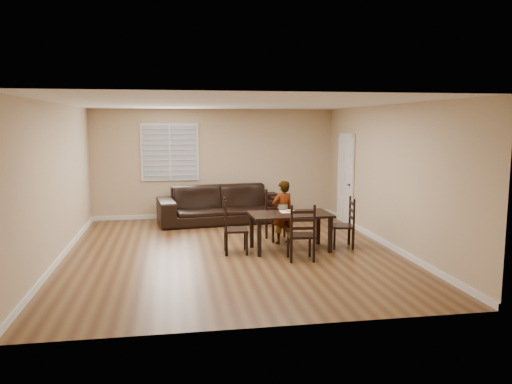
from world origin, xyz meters
The scene contains 11 objects.
ground centered at (0.00, 0.00, 0.00)m, with size 7.00×7.00×0.00m, color brown.
room centered at (0.04, 0.18, 1.81)m, with size 6.04×7.04×2.72m.
dining_table centered at (1.09, -0.07, 0.61)m, with size 1.52×0.90×0.70m.
chair_near centered at (1.03, 0.89, 0.46)m, with size 0.53×0.50×1.02m.
chair_far centered at (1.11, -0.87, 0.45)m, with size 0.48×0.45×0.99m.
chair_left centered at (-0.05, -0.11, 0.45)m, with size 0.44×0.47×1.00m.
chair_right centered at (2.23, -0.05, 0.44)m, with size 0.46×0.49×0.96m.
child centered at (1.07, 0.47, 0.62)m, with size 0.45×0.30×1.25m, color gray.
napkin centered at (1.08, 0.09, 0.70)m, with size 0.29×0.29×0.00m, color beige.
donut centered at (1.10, 0.10, 0.72)m, with size 0.11×0.11×0.04m.
sofa centered at (0.10, 2.75, 0.44)m, with size 2.99×1.17×0.87m, color black.
Camera 1 is at (-1.05, -8.93, 2.36)m, focal length 35.00 mm.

